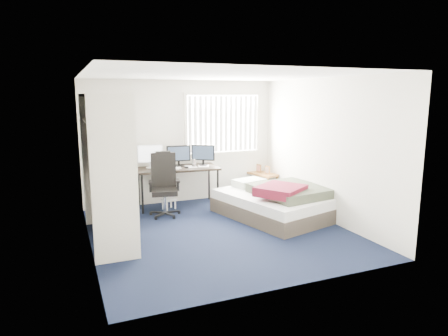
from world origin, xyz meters
TOP-DOWN VIEW (x-y plane):
  - ground at (0.00, 0.00)m, footprint 4.20×4.20m
  - room_shell at (0.00, 0.00)m, footprint 4.20×4.20m
  - window_assembly at (0.90, 2.04)m, footprint 1.72×0.09m
  - closet at (-1.67, 0.27)m, footprint 0.64×1.84m
  - desk at (-0.20, 1.75)m, footprint 1.65×0.86m
  - office_chair at (-0.60, 1.26)m, footprint 0.65×0.65m
  - footstool at (-0.43, 1.59)m, footprint 0.32×0.29m
  - nightstand at (1.75, 1.85)m, footprint 0.54×0.81m
  - bed at (1.27, 0.37)m, footprint 1.95×2.31m
  - pine_box at (-1.65, -0.13)m, footprint 0.40×0.32m

SIDE VIEW (x-z plane):
  - ground at x=0.00m, z-range 0.00..0.00m
  - pine_box at x=-1.65m, z-range 0.00..0.27m
  - footstool at x=-0.43m, z-range 0.06..0.27m
  - bed at x=1.27m, z-range -0.05..0.61m
  - nightstand at x=1.75m, z-range 0.10..0.79m
  - office_chair at x=-0.60m, z-range -0.14..1.04m
  - desk at x=-0.20m, z-range 0.19..1.44m
  - closet at x=-1.67m, z-range 0.24..2.46m
  - room_shell at x=0.00m, z-range -0.59..3.61m
  - window_assembly at x=0.90m, z-range 0.94..2.26m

